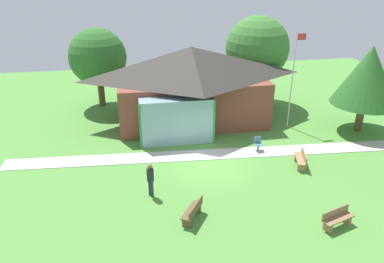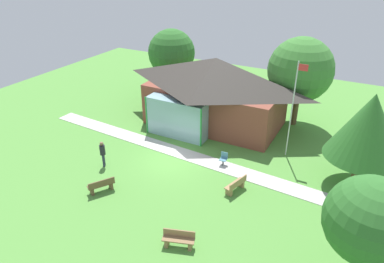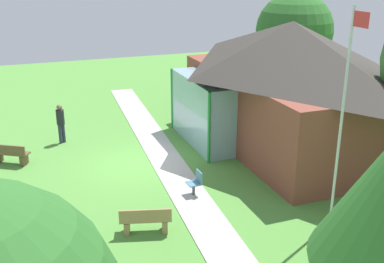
% 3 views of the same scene
% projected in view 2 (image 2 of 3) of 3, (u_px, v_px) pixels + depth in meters
% --- Properties ---
extents(ground_plane, '(44.00, 44.00, 0.00)m').
position_uv_depth(ground_plane, '(173.00, 160.00, 23.04)').
color(ground_plane, '#54933D').
extents(pavilion, '(10.97, 7.21, 5.24)m').
position_uv_depth(pavilion, '(214.00, 91.00, 26.74)').
color(pavilion, brown).
rests_on(pavilion, ground_plane).
extents(footpath, '(23.08, 2.74, 0.03)m').
position_uv_depth(footpath, '(181.00, 153.00, 23.84)').
color(footpath, '#BCB7B2').
rests_on(footpath, ground_plane).
extents(flagpole, '(0.64, 0.08, 6.43)m').
position_uv_depth(flagpole, '(293.00, 107.00, 22.04)').
color(flagpole, silver).
rests_on(flagpole, ground_plane).
extents(bench_front_right, '(1.56, 0.89, 0.84)m').
position_uv_depth(bench_front_right, '(179.00, 239.00, 16.20)').
color(bench_front_right, olive).
rests_on(bench_front_right, ground_plane).
extents(bench_front_center, '(1.17, 1.50, 0.84)m').
position_uv_depth(bench_front_center, '(101.00, 186.00, 19.88)').
color(bench_front_center, brown).
rests_on(bench_front_center, ground_plane).
extents(bench_mid_right, '(0.83, 1.56, 0.84)m').
position_uv_depth(bench_mid_right, '(236.00, 185.00, 19.93)').
color(bench_mid_right, '#9E7A51').
rests_on(bench_mid_right, ground_plane).
extents(patio_chair_lawn_spare, '(0.46, 0.46, 0.86)m').
position_uv_depth(patio_chair_lawn_spare, '(224.00, 159.00, 22.37)').
color(patio_chair_lawn_spare, teal).
rests_on(patio_chair_lawn_spare, ground_plane).
extents(visitor_strolling_lawn, '(0.34, 0.34, 1.74)m').
position_uv_depth(visitor_strolling_lawn, '(103.00, 152.00, 21.98)').
color(visitor_strolling_lawn, '#2D3347').
rests_on(visitor_strolling_lawn, ground_plane).
extents(tree_east_hedge, '(4.19, 4.19, 5.68)m').
position_uv_depth(tree_east_hedge, '(368.00, 127.00, 18.98)').
color(tree_east_hedge, brown).
rests_on(tree_east_hedge, ground_plane).
extents(tree_far_east, '(3.42, 3.42, 5.14)m').
position_uv_depth(tree_far_east, '(370.00, 221.00, 12.91)').
color(tree_far_east, brown).
rests_on(tree_far_east, ground_plane).
extents(tree_behind_pavilion_right, '(4.82, 4.82, 6.81)m').
position_uv_depth(tree_behind_pavilion_right, '(300.00, 70.00, 25.89)').
color(tree_behind_pavilion_right, brown).
rests_on(tree_behind_pavilion_right, ground_plane).
extents(tree_behind_pavilion_left, '(4.30, 4.30, 6.01)m').
position_uv_depth(tree_behind_pavilion_left, '(172.00, 53.00, 32.27)').
color(tree_behind_pavilion_left, brown).
rests_on(tree_behind_pavilion_left, ground_plane).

